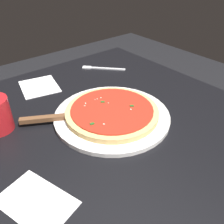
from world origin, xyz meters
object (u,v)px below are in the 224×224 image
serving_plate (112,116)px  napkin_loose_left (36,202)px  pizza (112,111)px  napkin_folded_right (39,86)px  fork (101,68)px  pizza_server (56,118)px

serving_plate → napkin_loose_left: 0.34m
serving_plate → napkin_loose_left: (0.14, -0.31, -0.01)m
pizza → napkin_loose_left: 0.34m
napkin_folded_right → fork: bearing=86.5°
napkin_folded_right → fork: fork is taller
napkin_loose_left → pizza_server: bearing=142.2°
napkin_folded_right → fork: size_ratio=1.01×
pizza → pizza_server: size_ratio=1.33×
pizza → napkin_folded_right: bearing=-165.6°
pizza_server → napkin_loose_left: size_ratio=1.34×
pizza → napkin_folded_right: (-0.33, -0.08, -0.02)m
pizza_server → napkin_loose_left: 0.28m
pizza_server → napkin_folded_right: size_ratio=1.41×
napkin_loose_left → fork: (-0.45, 0.51, 0.00)m
pizza_server → napkin_folded_right: (-0.25, 0.06, -0.02)m
serving_plate → pizza_server: (-0.08, -0.15, 0.01)m
pizza → napkin_loose_left: size_ratio=1.78×
napkin_folded_right → napkin_loose_left: 0.52m
serving_plate → napkin_folded_right: size_ratio=2.33×
pizza → napkin_folded_right: pizza is taller
serving_plate → napkin_folded_right: 0.34m
serving_plate → pizza: size_ratio=1.24×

